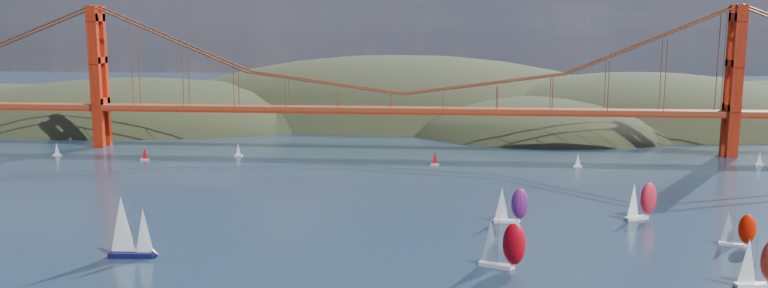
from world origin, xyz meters
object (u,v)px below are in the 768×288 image
at_px(racer_0, 502,243).
at_px(racer_rwb, 510,204).
at_px(racer_3, 641,200).
at_px(sloop_navy, 129,227).
at_px(racer_1, 760,262).
at_px(racer_2, 737,229).

height_order(racer_0, racer_rwb, racer_0).
xyz_separation_m(racer_3, racer_rwb, (-32.77, -6.27, -0.28)).
bearing_deg(sloop_navy, racer_1, -6.72).
distance_m(racer_0, racer_3, 55.54).
height_order(racer_1, racer_2, racer_1).
height_order(racer_2, racer_rwb, racer_rwb).
height_order(sloop_navy, racer_rwb, sloop_navy).
xyz_separation_m(racer_1, racer_rwb, (-42.89, 41.68, -0.32)).
xyz_separation_m(sloop_navy, racer_1, (124.73, -6.50, -1.53)).
bearing_deg(racer_1, racer_2, 70.58).
xyz_separation_m(sloop_navy, racer_2, (130.17, 19.80, -2.45)).
relative_size(racer_1, racer_3, 1.01).
bearing_deg(racer_3, racer_1, -105.77).
bearing_deg(racer_2, racer_3, 144.08).
bearing_deg(racer_3, racer_rwb, 163.14).
distance_m(sloop_navy, racer_2, 131.69).
bearing_deg(racer_0, racer_rwb, 105.90).
distance_m(racer_3, racer_rwb, 33.37).
height_order(racer_1, racer_rwb, racer_1).
bearing_deg(racer_0, racer_1, 14.94).
height_order(racer_0, racer_2, racer_0).
relative_size(racer_1, racer_rwb, 1.07).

